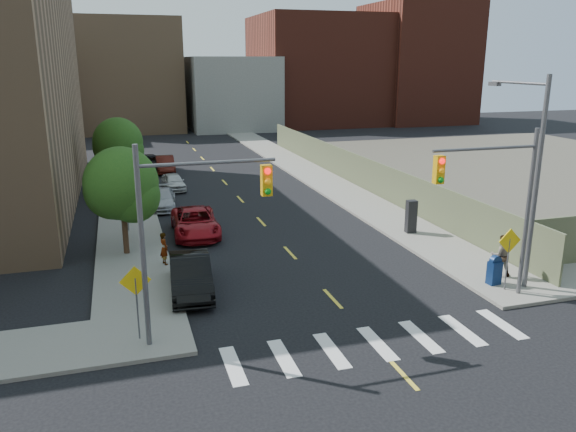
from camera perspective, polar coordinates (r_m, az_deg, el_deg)
ground at (r=17.23m, az=14.81°, el=-18.52°), size 160.00×160.00×0.00m
sidewalk_nw at (r=54.27m, az=-16.44°, el=4.89°), size 3.50×73.00×0.15m
sidewalk_ne at (r=56.50m, az=-0.48°, el=5.92°), size 3.50×73.00×0.15m
fence_north at (r=44.42m, az=6.78°, el=4.71°), size 0.12×44.00×2.50m
gravel_lot at (r=56.07m, az=23.45°, el=4.52°), size 36.00×42.00×0.06m
bg_bldg_west at (r=83.20m, az=-27.16°, el=11.46°), size 14.00×18.00×12.00m
bg_bldg_midwest at (r=83.99m, az=-15.99°, el=13.59°), size 14.00×16.00×15.00m
bg_bldg_center at (r=83.61m, az=-5.99°, el=12.36°), size 12.00×16.00×10.00m
bg_bldg_east at (r=89.15m, az=2.86°, el=14.55°), size 18.00×18.00×16.00m
bg_bldg_fareast at (r=93.97m, az=12.84°, el=14.85°), size 14.00×16.00×18.00m
smokestack at (r=96.09m, az=15.21°, el=17.70°), size 1.80×1.80×28.00m
signal_nw at (r=18.73m, az=-10.14°, el=-0.12°), size 4.59×0.30×7.00m
signal_ne at (r=23.28m, az=20.53°, el=2.20°), size 4.59×0.30×7.00m
streetlight_ne at (r=25.21m, az=23.49°, el=4.46°), size 0.25×3.70×9.00m
warn_sign_nw at (r=19.91m, az=-15.19°, el=-7.19°), size 1.06×0.06×2.83m
warn_sign_ne at (r=25.04m, az=21.52°, el=-3.03°), size 1.06×0.06×2.83m
warn_sign_midwest at (r=32.81m, az=-16.11°, el=1.69°), size 1.06×0.06×2.83m
tree_west_near at (r=28.63m, az=-16.55°, el=2.73°), size 3.66×3.64×5.52m
tree_west_far at (r=43.41m, az=-16.87°, el=6.89°), size 3.66×3.64×5.52m
parked_car_blue at (r=24.54m, az=-9.91°, el=-5.76°), size 1.90×4.16×1.38m
parked_car_black at (r=24.10m, az=-9.87°, el=-5.90°), size 2.02×4.90×1.58m
parked_car_red at (r=31.89m, az=-9.42°, el=-0.63°), size 2.67×5.43×1.48m
parked_car_silver at (r=38.17m, az=-12.69°, el=1.70°), size 2.16×4.46×1.25m
parked_car_white at (r=43.50m, az=-11.56°, el=3.43°), size 1.75×3.75×1.24m
parked_car_maroon at (r=50.49m, az=-12.38°, el=5.15°), size 1.59×4.36×1.43m
parked_car_grey at (r=52.03m, az=-13.96°, el=5.29°), size 2.44×4.85×1.32m
mailbox at (r=25.85m, az=20.24°, el=-5.19°), size 0.58×0.47×1.30m
payphone at (r=32.13m, az=12.40°, el=-0.05°), size 0.58×0.49×1.85m
pedestrian_west at (r=27.17m, az=-12.48°, el=-3.24°), size 0.53×0.66×1.56m
pedestrian_east at (r=26.86m, az=20.83°, el=-3.75°), size 1.12×1.00×1.91m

